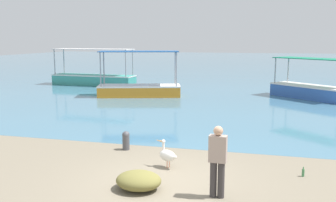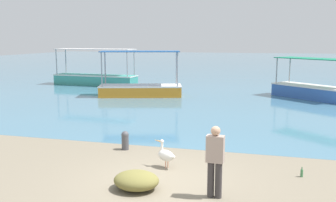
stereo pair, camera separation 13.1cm
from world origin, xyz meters
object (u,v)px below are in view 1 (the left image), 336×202
fishing_boat_far_right (94,78)px  pelican (167,155)px  fisherman_standing (218,159)px  net_pile (139,181)px  mooring_bollard (126,140)px  fishing_boat_near_right (311,89)px  glass_bottle (303,173)px  fishing_boat_center (139,88)px

fishing_boat_far_right → pelican: 20.26m
fisherman_standing → net_pile: 2.02m
mooring_bollard → fisherman_standing: fisherman_standing is taller
fishing_boat_near_right → net_pile: fishing_boat_near_right is taller
fishing_boat_far_right → fishing_boat_near_right: bearing=-10.2°
glass_bottle → fishing_boat_near_right: bearing=83.0°
fishing_boat_near_right → mooring_bollard: bearing=-118.8°
pelican → glass_bottle: size_ratio=2.96×
pelican → fishing_boat_near_right: bearing=69.4°
glass_bottle → fishing_boat_far_right: bearing=129.7°
fisherman_standing → glass_bottle: bearing=42.3°
fishing_boat_near_right → glass_bottle: (-1.74, -14.23, -0.45)m
pelican → net_pile: pelican is taller
pelican → glass_bottle: 3.70m
fishing_boat_far_right → fisherman_standing: fishing_boat_far_right is taller
fishing_boat_far_right → net_pile: bearing=-61.7°
fishing_boat_center → fishing_boat_near_right: size_ratio=1.13×
fishing_boat_far_right → glass_bottle: bearing=-50.3°
fisherman_standing → glass_bottle: fisherman_standing is taller
pelican → net_pile: size_ratio=0.71×
fishing_boat_center → fishing_boat_near_right: (10.56, 1.75, 0.01)m
mooring_bollard → net_pile: mooring_bollard is taller
fisherman_standing → fishing_boat_near_right: bearing=76.7°
fishing_boat_near_right → fisherman_standing: fishing_boat_near_right is taller
fishing_boat_far_right → net_pile: 21.58m
fisherman_standing → mooring_bollard: bearing=138.2°
fishing_boat_center → fishing_boat_far_right: (-5.38, 4.61, 0.04)m
glass_bottle → net_pile: bearing=-154.4°
fishing_boat_center → glass_bottle: 15.29m
glass_bottle → pelican: bearing=-176.5°
fisherman_standing → net_pile: bearing=-179.3°
fishing_boat_far_right → pelican: bearing=-58.7°
mooring_bollard → fisherman_standing: size_ratio=0.37×
fishing_boat_near_right → glass_bottle: size_ratio=18.03×
fishing_boat_far_right → fisherman_standing: 22.53m
fishing_boat_far_right → pelican: (10.51, -17.32, -0.21)m
fishing_boat_center → glass_bottle: fishing_boat_center is taller
pelican → fishing_boat_far_right: bearing=121.3°
fishing_boat_far_right → fisherman_standing: bearing=-57.4°
fisherman_standing → fishing_boat_center: bearing=115.1°
fishing_boat_near_right → fisherman_standing: bearing=-103.3°
fishing_boat_near_right → fisherman_standing: (-3.81, -16.12, 0.35)m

